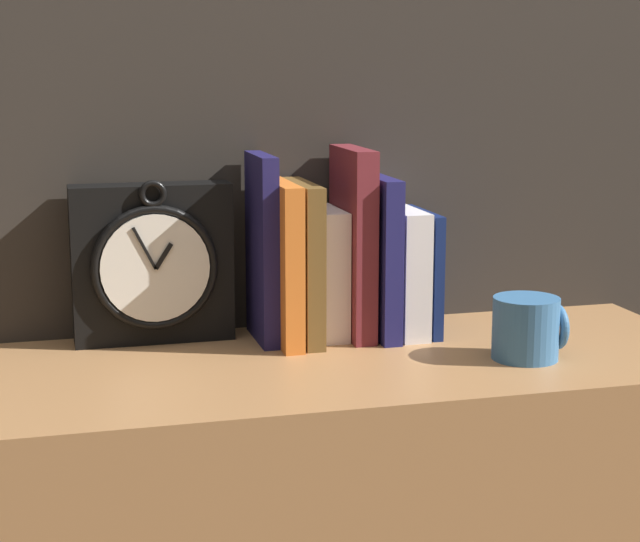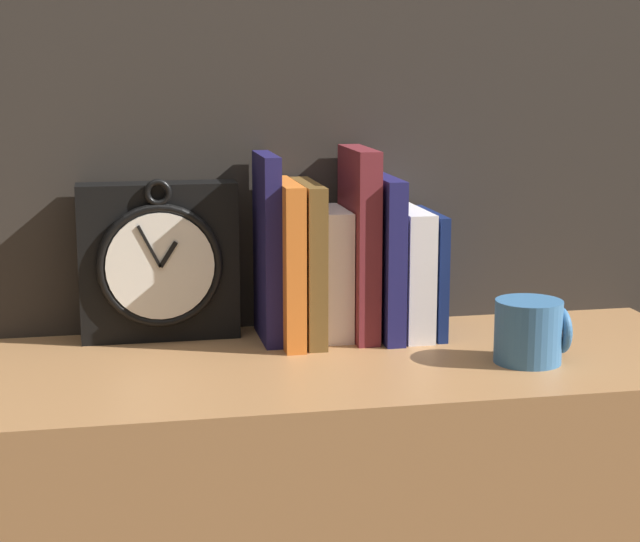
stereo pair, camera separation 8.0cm
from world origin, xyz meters
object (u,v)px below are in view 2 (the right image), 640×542
object	(u,v)px
book_slot1_orange	(287,262)
book_slot6_white	(409,272)
book_slot5_navy	(384,257)
clock	(159,262)
book_slot7_navy	(430,272)
book_slot3_white	(332,272)
book_slot0_navy	(267,248)
book_slot4_maroon	(359,243)
mug	(530,331)
book_slot2_brown	(308,262)

from	to	relation	value
book_slot1_orange	book_slot6_white	xyz separation A→B (m)	(0.17, 0.01, -0.02)
book_slot5_navy	clock	bearing A→B (deg)	172.19
book_slot7_navy	book_slot5_navy	bearing A→B (deg)	-175.62
book_slot3_white	book_slot1_orange	bearing A→B (deg)	-165.28
book_slot5_navy	book_slot7_navy	size ratio (longest dim) A/B	1.30
book_slot5_navy	book_slot1_orange	bearing A→B (deg)	-179.07
clock	book_slot7_navy	size ratio (longest dim) A/B	1.31
clock	book_slot0_navy	world-z (taller)	book_slot0_navy
book_slot4_maroon	mug	size ratio (longest dim) A/B	2.85
book_slot3_white	book_slot5_navy	size ratio (longest dim) A/B	0.80
book_slot2_brown	book_slot3_white	distance (m)	0.04
book_slot0_navy	mug	distance (m)	0.37
book_slot2_brown	book_slot4_maroon	xyz separation A→B (m)	(0.07, 0.01, 0.02)
book_slot0_navy	book_slot1_orange	distance (m)	0.03
book_slot0_navy	mug	size ratio (longest dim) A/B	2.78
book_slot2_brown	book_slot6_white	size ratio (longest dim) A/B	1.23
book_slot3_white	book_slot4_maroon	size ratio (longest dim) A/B	0.68
book_slot3_white	book_slot0_navy	bearing A→B (deg)	-178.47
book_slot4_maroon	book_slot6_white	xyz separation A→B (m)	(0.07, -0.00, -0.04)
book_slot6_white	book_slot3_white	bearing A→B (deg)	173.43
book_slot0_navy	book_slot4_maroon	bearing A→B (deg)	-3.28
clock	book_slot7_navy	bearing A→B (deg)	-5.61
book_slot5_navy	mug	size ratio (longest dim) A/B	2.43
book_slot5_navy	book_slot3_white	bearing A→B (deg)	167.46
clock	mug	bearing A→B (deg)	-24.79
mug	book_slot4_maroon	bearing A→B (deg)	136.51
book_slot4_maroon	book_slot7_navy	world-z (taller)	book_slot4_maroon
book_slot2_brown	book_slot5_navy	distance (m)	0.11
book_slot1_orange	book_slot4_maroon	bearing A→B (deg)	4.44
book_slot4_maroon	clock	bearing A→B (deg)	172.40
book_slot0_navy	book_slot3_white	distance (m)	0.10
book_slot2_brown	book_slot5_navy	xyz separation A→B (m)	(0.11, -0.00, 0.00)
book_slot5_navy	mug	distance (m)	0.23
book_slot3_white	clock	bearing A→B (deg)	173.60
book_slot5_navy	book_slot6_white	size ratio (longest dim) A/B	1.26
book_slot5_navy	book_slot6_white	distance (m)	0.04
book_slot1_orange	book_slot7_navy	bearing A→B (deg)	2.09
book_slot1_orange	book_slot2_brown	distance (m)	0.03
clock	book_slot7_navy	xyz separation A→B (m)	(0.37, -0.04, -0.02)
book_slot1_orange	book_slot4_maroon	xyz separation A→B (m)	(0.10, 0.01, 0.02)
book_slot6_white	book_slot0_navy	bearing A→B (deg)	177.17
book_slot0_navy	book_slot5_navy	bearing A→B (deg)	-4.61
book_slot1_orange	book_slot5_navy	size ratio (longest dim) A/B	0.98
book_slot0_navy	book_slot4_maroon	size ratio (longest dim) A/B	0.98
book_slot3_white	mug	distance (m)	0.29
book_slot3_white	book_slot6_white	distance (m)	0.11
clock	book_slot3_white	xyz separation A→B (m)	(0.23, -0.03, -0.02)
book_slot3_white	mug	xyz separation A→B (m)	(0.22, -0.18, -0.05)
book_slot6_white	book_slot7_navy	bearing A→B (deg)	3.79
book_slot6_white	book_slot7_navy	distance (m)	0.03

